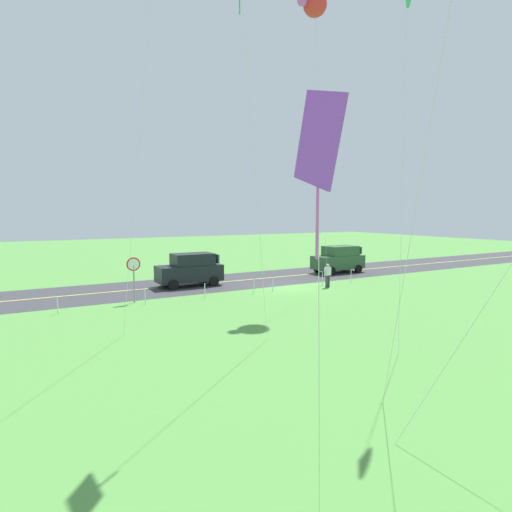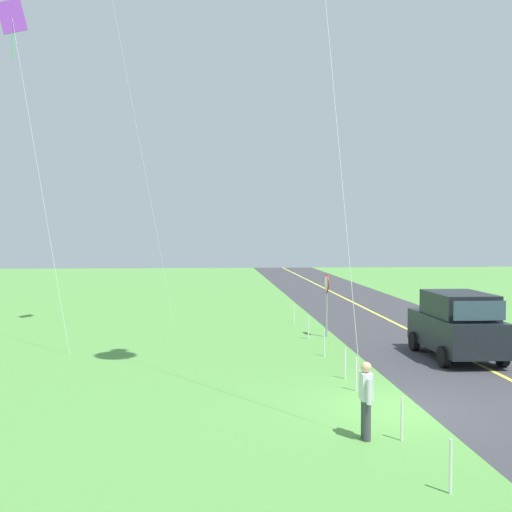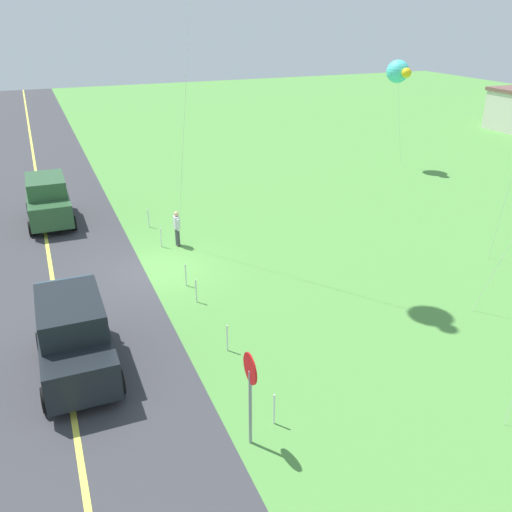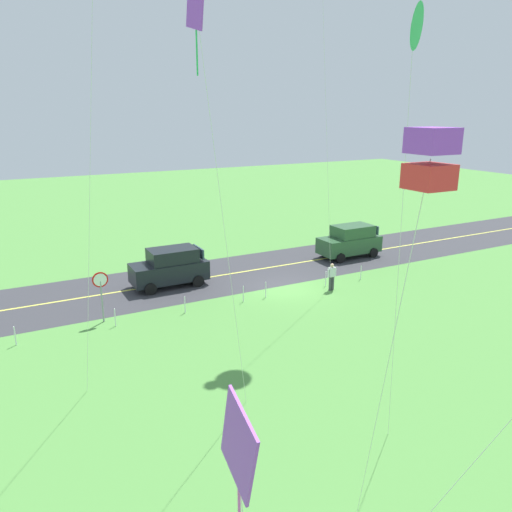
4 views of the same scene
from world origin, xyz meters
name	(u,v)px [view 1 (image 1 of 4)]	position (x,y,z in m)	size (l,w,h in m)	color
ground_plane	(289,287)	(0.00, 0.00, -0.05)	(120.00, 120.00, 0.10)	#549342
asphalt_road	(260,279)	(0.00, -4.00, 0.00)	(120.00, 7.00, 0.00)	#38383D
road_centre_stripe	(260,279)	(0.00, -4.00, 0.01)	(120.00, 0.16, 0.00)	#E5E04C
car_suv_foreground	(190,269)	(5.75, -3.65, 1.15)	(4.40, 2.12, 2.24)	black
car_parked_west_near	(339,259)	(-7.40, -3.62, 1.15)	(4.40, 2.12, 2.24)	#2D5633
stop_sign	(134,271)	(10.37, -0.10, 1.80)	(0.76, 0.08, 2.56)	gray
person_adult_near	(328,275)	(-2.17, 1.41, 0.86)	(0.58, 0.22, 1.60)	#3F3F47
kite_red_low	(314,4)	(0.17, 2.60, 17.11)	(3.48, 1.90, 17.82)	silver
kite_purple_back	(318,147)	(12.11, 18.74, 5.91)	(0.49, 1.20, 6.71)	silver
fence_post_0	(351,276)	(-4.89, 0.70, 0.45)	(0.05, 0.05, 0.90)	silver
fence_post_1	(322,279)	(-2.28, 0.70, 0.45)	(0.05, 0.05, 0.90)	silver
fence_post_2	(273,284)	(1.75, 0.70, 0.45)	(0.05, 0.05, 0.90)	silver
fence_post_3	(254,286)	(3.13, 0.70, 0.45)	(0.05, 0.05, 0.90)	silver
fence_post_4	(205,291)	(6.45, 0.70, 0.45)	(0.05, 0.05, 0.90)	silver
fence_post_5	(145,296)	(9.97, 0.70, 0.45)	(0.05, 0.05, 0.90)	silver
fence_post_6	(58,305)	(14.33, 0.70, 0.45)	(0.05, 0.05, 0.90)	silver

